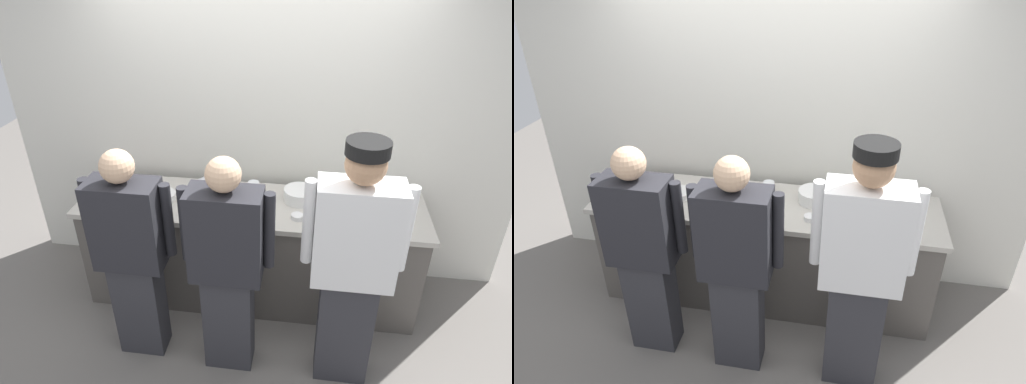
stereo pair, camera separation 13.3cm
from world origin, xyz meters
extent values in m
plane|color=slate|center=(0.00, 0.00, 0.00)|extent=(9.00, 9.00, 0.00)
cube|color=silver|center=(0.00, 0.82, 1.39)|extent=(4.13, 0.10, 2.78)
cube|color=#56514C|center=(0.00, 0.35, 0.42)|extent=(2.58, 0.61, 0.85)
cube|color=#B7B2A8|center=(0.00, 0.35, 0.87)|extent=(2.63, 0.67, 0.04)
cube|color=#2D2D33|center=(-0.69, -0.31, 0.38)|extent=(0.32, 0.20, 0.77)
cube|color=#232328|center=(-0.69, -0.31, 1.07)|extent=(0.45, 0.24, 0.61)
cylinder|color=#232328|center=(-0.95, -0.27, 1.10)|extent=(0.07, 0.07, 0.52)
cylinder|color=#232328|center=(-0.43, -0.27, 1.10)|extent=(0.07, 0.07, 0.52)
sphere|color=tan|center=(-0.69, -0.31, 1.48)|extent=(0.21, 0.21, 0.21)
cube|color=#2D2D33|center=(-0.05, -0.35, 0.39)|extent=(0.32, 0.20, 0.77)
cube|color=#232328|center=(-0.05, -0.35, 1.08)|extent=(0.45, 0.24, 0.61)
cylinder|color=#232328|center=(-0.31, -0.31, 1.11)|extent=(0.07, 0.07, 0.52)
cylinder|color=#232328|center=(0.21, -0.31, 1.11)|extent=(0.07, 0.07, 0.52)
sphere|color=tan|center=(-0.05, -0.35, 1.50)|extent=(0.21, 0.21, 0.21)
cube|color=#2D2D33|center=(0.72, -0.35, 0.42)|extent=(0.35, 0.20, 0.83)
cube|color=white|center=(0.72, -0.35, 1.16)|extent=(0.49, 0.24, 0.66)
cylinder|color=white|center=(0.44, -0.31, 1.20)|extent=(0.07, 0.07, 0.56)
cylinder|color=white|center=(1.00, -0.31, 1.20)|extent=(0.07, 0.07, 0.56)
sphere|color=tan|center=(0.72, -0.35, 1.61)|extent=(0.23, 0.23, 0.23)
cylinder|color=black|center=(0.72, -0.35, 1.71)|extent=(0.24, 0.24, 0.08)
cylinder|color=white|center=(-0.68, 0.33, 0.89)|extent=(0.20, 0.20, 0.01)
cylinder|color=white|center=(-0.68, 0.33, 0.91)|extent=(0.20, 0.20, 0.01)
cylinder|color=white|center=(-0.68, 0.33, 0.92)|extent=(0.20, 0.20, 0.01)
cylinder|color=white|center=(-0.68, 0.33, 0.93)|extent=(0.20, 0.20, 0.01)
cylinder|color=white|center=(0.37, 0.45, 0.89)|extent=(0.25, 0.25, 0.01)
cylinder|color=white|center=(0.37, 0.45, 0.91)|extent=(0.25, 0.25, 0.01)
cylinder|color=white|center=(0.37, 0.45, 0.92)|extent=(0.25, 0.25, 0.01)
cylinder|color=white|center=(0.37, 0.45, 0.93)|extent=(0.25, 0.25, 0.01)
cylinder|color=white|center=(0.37, 0.45, 0.94)|extent=(0.25, 0.25, 0.01)
cylinder|color=white|center=(0.37, 0.45, 0.95)|extent=(0.25, 0.25, 0.01)
cylinder|color=white|center=(0.37, 0.45, 0.97)|extent=(0.25, 0.25, 0.01)
cylinder|color=white|center=(0.37, 0.45, 0.98)|extent=(0.25, 0.25, 0.01)
cylinder|color=#B7BABF|center=(-0.28, 0.35, 0.96)|extent=(0.34, 0.34, 0.14)
cube|color=#B7BABF|center=(0.87, 0.37, 0.90)|extent=(0.48, 0.43, 0.02)
cylinder|color=red|center=(-1.04, 0.35, 0.96)|extent=(0.05, 0.05, 0.14)
cone|color=red|center=(-1.04, 0.35, 1.05)|extent=(0.05, 0.05, 0.04)
cylinder|color=#56A333|center=(-0.03, 0.22, 0.96)|extent=(0.06, 0.06, 0.14)
cone|color=#56A333|center=(-0.03, 0.22, 1.05)|extent=(0.05, 0.05, 0.04)
cylinder|color=white|center=(0.36, 0.19, 0.91)|extent=(0.09, 0.09, 0.04)
cylinder|color=red|center=(0.36, 0.19, 0.92)|extent=(0.07, 0.07, 0.01)
cylinder|color=white|center=(0.51, 0.29, 0.91)|extent=(0.11, 0.11, 0.04)
cylinder|color=gold|center=(0.51, 0.29, 0.92)|extent=(0.09, 0.09, 0.01)
cylinder|color=white|center=(0.00, 0.51, 0.94)|extent=(0.09, 0.09, 0.10)
camera|label=1|loc=(0.44, -2.50, 2.65)|focal=31.30mm
camera|label=2|loc=(0.57, -2.48, 2.65)|focal=31.30mm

